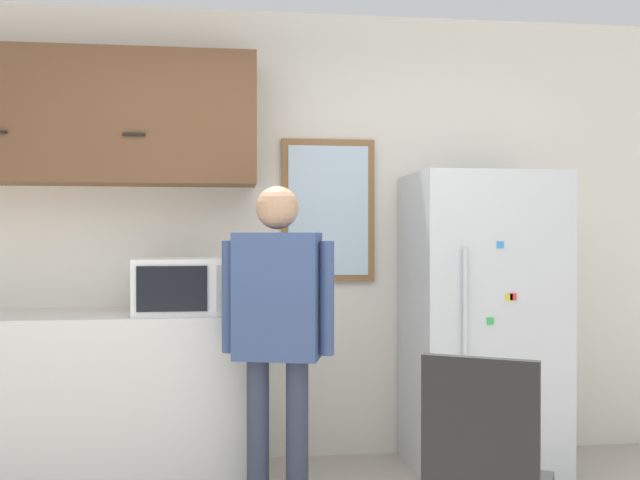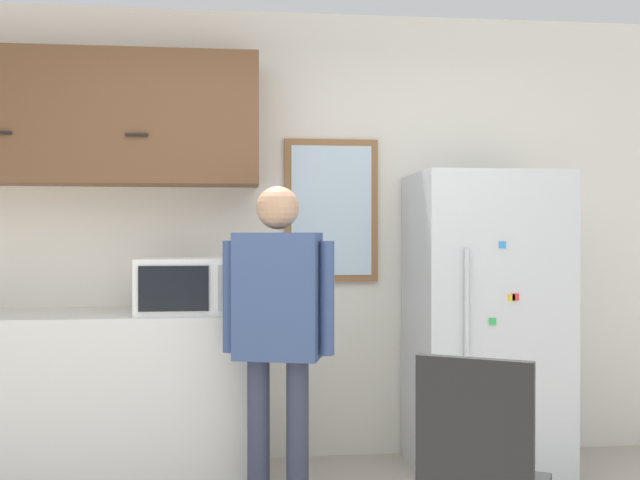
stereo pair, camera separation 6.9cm
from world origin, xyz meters
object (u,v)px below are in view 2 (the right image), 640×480
(microwave, at_px, (186,286))
(chair, at_px, (480,476))
(person, at_px, (278,315))
(refrigerator, at_px, (484,322))

(microwave, height_order, chair, microwave)
(person, bearing_deg, refrigerator, 37.27)
(microwave, relative_size, person, 0.32)
(microwave, height_order, person, person)
(microwave, xyz_separation_m, refrigerator, (1.68, 0.02, -0.23))
(microwave, xyz_separation_m, person, (0.48, -0.44, -0.11))
(refrigerator, distance_m, chair, 1.70)
(microwave, xyz_separation_m, chair, (1.13, -1.55, -0.55))
(person, bearing_deg, chair, -43.51)
(microwave, height_order, refrigerator, refrigerator)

